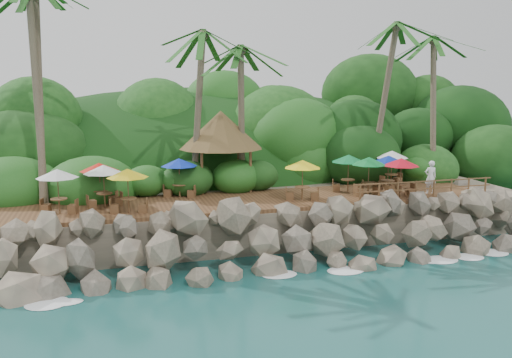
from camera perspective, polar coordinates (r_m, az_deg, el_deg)
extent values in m
plane|color=#19514F|center=(24.03, 3.98, -10.41)|extent=(140.00, 140.00, 0.00)
cube|color=gray|center=(38.66, -4.06, -0.98)|extent=(32.00, 25.20, 2.10)
ellipsoid|color=#143811|center=(46.09, -5.96, -0.56)|extent=(44.80, 28.00, 15.40)
cube|color=brown|center=(28.91, 0.00, -2.34)|extent=(26.00, 5.00, 0.20)
ellipsoid|color=white|center=(23.06, -18.33, -11.73)|extent=(1.20, 0.80, 0.06)
ellipsoid|color=white|center=(23.08, -10.73, -11.36)|extent=(1.20, 0.80, 0.06)
ellipsoid|color=white|center=(23.50, -3.29, -10.80)|extent=(1.20, 0.80, 0.06)
ellipsoid|color=white|center=(24.28, 3.74, -10.11)|extent=(1.20, 0.80, 0.06)
ellipsoid|color=white|center=(25.40, 10.22, -9.34)|extent=(1.20, 0.80, 0.06)
ellipsoid|color=white|center=(26.80, 16.06, -8.54)|extent=(1.20, 0.80, 0.06)
ellipsoid|color=white|center=(28.45, 21.24, -7.75)|extent=(1.20, 0.80, 0.06)
cylinder|color=brown|center=(29.82, -22.26, 8.53)|extent=(0.65, 1.79, 11.35)
cylinder|color=brown|center=(29.98, -22.03, 8.62)|extent=(0.42, 3.10, 11.22)
cylinder|color=brown|center=(30.27, -6.18, 6.89)|extent=(1.12, 0.99, 8.94)
ellipsoid|color=#23601E|center=(30.37, -6.34, 15.35)|extent=(6.00, 6.00, 2.40)
cylinder|color=brown|center=(30.84, -1.56, 6.28)|extent=(0.68, 1.14, 8.17)
ellipsoid|color=#23601E|center=(30.86, -1.59, 13.87)|extent=(6.00, 6.00, 2.40)
cylinder|color=brown|center=(36.20, 18.30, 7.07)|extent=(0.84, 1.82, 9.05)
ellipsoid|color=#23601E|center=(36.30, 18.70, 14.25)|extent=(6.00, 6.00, 2.40)
cylinder|color=brown|center=(34.43, 13.38, 7.70)|extent=(1.25, 1.59, 9.70)
ellipsoid|color=#23601E|center=(34.61, 13.71, 15.78)|extent=(6.00, 6.00, 2.40)
cylinder|color=brown|center=(30.00, -5.76, 0.58)|extent=(0.16, 0.16, 2.40)
cylinder|color=brown|center=(30.61, -0.59, 0.82)|extent=(0.16, 0.16, 2.40)
cylinder|color=brown|center=(32.73, -6.63, 1.35)|extent=(0.16, 0.16, 2.40)
cylinder|color=brown|center=(33.28, -1.86, 1.55)|extent=(0.16, 0.16, 2.40)
cone|color=brown|center=(31.35, -3.76, 5.25)|extent=(4.89, 4.89, 2.20)
cylinder|color=brown|center=(28.72, 4.92, -1.55)|extent=(0.08, 0.08, 0.70)
cylinder|color=brown|center=(28.65, 4.93, -0.84)|extent=(0.79, 0.79, 0.05)
cylinder|color=brown|center=(28.59, 4.94, -0.19)|extent=(0.05, 0.05, 2.08)
cone|color=yellow|center=(28.45, 4.97, 1.59)|extent=(1.98, 1.98, 0.42)
cube|color=brown|center=(28.72, 3.60, -1.80)|extent=(0.50, 0.50, 0.43)
cube|color=brown|center=(28.79, 6.23, -1.81)|extent=(0.50, 0.50, 0.43)
cylinder|color=brown|center=(28.77, -16.16, -1.88)|extent=(0.08, 0.08, 0.70)
cylinder|color=brown|center=(28.71, -16.20, -1.18)|extent=(0.79, 0.79, 0.05)
cylinder|color=brown|center=(28.65, -16.23, -0.53)|extent=(0.05, 0.05, 2.08)
cone|color=red|center=(28.50, -16.32, 1.24)|extent=(1.98, 1.98, 0.42)
cube|color=brown|center=(29.03, -17.38, -2.11)|extent=(0.51, 0.51, 0.43)
cube|color=brown|center=(28.59, -14.90, -2.17)|extent=(0.51, 0.51, 0.43)
cylinder|color=brown|center=(27.97, -15.75, -2.19)|extent=(0.08, 0.08, 0.70)
cylinder|color=brown|center=(27.90, -15.79, -1.47)|extent=(0.79, 0.79, 0.05)
cylinder|color=brown|center=(27.84, -15.82, -0.81)|extent=(0.05, 0.05, 2.08)
cone|color=white|center=(27.70, -15.91, 1.02)|extent=(1.98, 1.98, 0.42)
cube|color=brown|center=(27.82, -17.04, -2.60)|extent=(0.50, 0.50, 0.43)
cube|color=brown|center=(28.20, -14.46, -2.32)|extent=(0.50, 0.50, 0.43)
cylinder|color=brown|center=(31.40, 13.77, -0.81)|extent=(0.08, 0.08, 0.70)
cylinder|color=brown|center=(31.34, 13.80, -0.17)|extent=(0.79, 0.79, 0.05)
cylinder|color=brown|center=(31.28, 13.82, 0.43)|extent=(0.05, 0.05, 2.08)
cone|color=#0B2998|center=(31.15, 13.89, 2.06)|extent=(1.98, 1.98, 0.42)
cube|color=brown|center=(31.03, 12.79, -1.14)|extent=(0.44, 0.44, 0.43)
cube|color=brown|center=(31.82, 14.71, -0.95)|extent=(0.44, 0.44, 0.43)
cylinder|color=brown|center=(30.42, 15.03, -1.21)|extent=(0.08, 0.08, 0.70)
cylinder|color=brown|center=(30.36, 15.06, -0.54)|extent=(0.79, 0.79, 0.05)
cylinder|color=brown|center=(30.30, 15.09, 0.07)|extent=(0.05, 0.05, 2.08)
cone|color=red|center=(30.17, 15.16, 1.75)|extent=(1.98, 1.98, 0.42)
cube|color=brown|center=(30.05, 14.02, -1.55)|extent=(0.44, 0.44, 0.43)
cube|color=brown|center=(30.85, 15.99, -1.35)|extent=(0.44, 0.44, 0.43)
cylinder|color=brown|center=(29.58, -8.10, -1.27)|extent=(0.08, 0.08, 0.70)
cylinder|color=brown|center=(29.51, -8.12, -0.59)|extent=(0.79, 0.79, 0.05)
cylinder|color=brown|center=(29.45, -8.14, 0.04)|extent=(0.05, 0.05, 2.08)
cone|color=#0D2BB5|center=(29.31, -8.18, 1.77)|extent=(1.98, 1.98, 0.42)
cube|color=brown|center=(29.79, -9.32, -1.49)|extent=(0.52, 0.52, 0.43)
cube|color=brown|center=(29.43, -6.86, -1.56)|extent=(0.52, 0.52, 0.43)
cylinder|color=brown|center=(33.68, 14.13, -0.11)|extent=(0.08, 0.08, 0.70)
cylinder|color=brown|center=(33.62, 14.16, 0.49)|extent=(0.79, 0.79, 0.05)
cylinder|color=brown|center=(33.57, 14.18, 1.05)|extent=(0.05, 0.05, 2.08)
cone|color=silver|center=(33.45, 14.25, 2.56)|extent=(1.98, 1.98, 0.42)
cube|color=brown|center=(33.18, 13.44, -0.46)|extent=(0.52, 0.52, 0.43)
cube|color=brown|center=(34.23, 14.78, -0.21)|extent=(0.52, 0.52, 0.43)
cylinder|color=brown|center=(31.26, 9.72, -0.71)|extent=(0.08, 0.08, 0.70)
cylinder|color=brown|center=(31.19, 9.74, -0.07)|extent=(0.79, 0.79, 0.05)
cylinder|color=brown|center=(31.14, 9.76, 0.53)|extent=(0.05, 0.05, 2.08)
cone|color=#0C7335|center=(31.01, 9.80, 2.17)|extent=(1.98, 1.98, 0.42)
cube|color=brown|center=(31.23, 8.50, -0.94)|extent=(0.51, 0.51, 0.43)
cube|color=brown|center=(31.34, 10.92, -0.97)|extent=(0.51, 0.51, 0.43)
cylinder|color=brown|center=(27.30, -20.15, -2.73)|extent=(0.08, 0.08, 0.70)
cylinder|color=brown|center=(27.22, -20.20, -1.99)|extent=(0.79, 0.79, 0.05)
cylinder|color=brown|center=(27.16, -20.24, -1.31)|extent=(0.05, 0.05, 2.08)
cone|color=silver|center=(27.01, -20.35, 0.56)|extent=(1.98, 1.98, 0.42)
cube|color=brown|center=(27.59, -21.40, -2.96)|extent=(0.51, 0.51, 0.43)
cube|color=brown|center=(27.07, -18.85, -3.04)|extent=(0.51, 0.51, 0.43)
cylinder|color=brown|center=(26.44, -13.35, -2.78)|extent=(0.08, 0.08, 0.70)
cylinder|color=brown|center=(26.37, -13.38, -2.02)|extent=(0.79, 0.79, 0.05)
cylinder|color=brown|center=(26.30, -13.41, -1.31)|extent=(0.05, 0.05, 2.08)
cone|color=yellow|center=(26.15, -13.49, 0.61)|extent=(1.98, 1.98, 0.42)
cube|color=brown|center=(26.57, -14.75, -3.07)|extent=(0.46, 0.46, 0.43)
cube|color=brown|center=(26.39, -11.91, -3.04)|extent=(0.46, 0.46, 0.43)
cylinder|color=brown|center=(30.45, 11.81, -1.07)|extent=(0.08, 0.08, 0.70)
cylinder|color=brown|center=(30.38, 11.83, -0.40)|extent=(0.79, 0.79, 0.05)
cylinder|color=brown|center=(30.32, 11.85, 0.21)|extent=(0.05, 0.05, 2.08)
cone|color=#0D7930|center=(30.19, 11.91, 1.89)|extent=(1.98, 1.98, 0.42)
cube|color=brown|center=(30.07, 10.81, -1.43)|extent=(0.46, 0.46, 0.43)
cube|color=brown|center=(30.88, 12.76, -1.20)|extent=(0.46, 0.46, 0.43)
cylinder|color=brown|center=(28.42, 10.99, -1.51)|extent=(0.10, 0.10, 1.00)
cylinder|color=brown|center=(28.93, 12.93, -1.38)|extent=(0.10, 0.10, 1.00)
cylinder|color=brown|center=(29.47, 14.81, -1.25)|extent=(0.10, 0.10, 1.00)
cylinder|color=brown|center=(30.04, 16.62, -1.13)|extent=(0.10, 0.10, 1.00)
cylinder|color=brown|center=(30.64, 18.36, -1.01)|extent=(0.10, 0.10, 1.00)
cylinder|color=brown|center=(31.26, 20.03, -0.89)|extent=(0.10, 0.10, 1.00)
cylinder|color=brown|center=(31.92, 21.63, -0.78)|extent=(0.10, 0.10, 1.00)
cylinder|color=brown|center=(32.59, 23.17, -0.68)|extent=(0.10, 0.10, 1.00)
cube|color=brown|center=(30.25, 17.54, -0.23)|extent=(8.30, 0.06, 0.06)
cube|color=brown|center=(30.32, 17.50, -0.98)|extent=(8.30, 0.06, 0.06)
imported|color=white|center=(31.80, 18.03, 0.19)|extent=(0.75, 0.55, 1.87)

